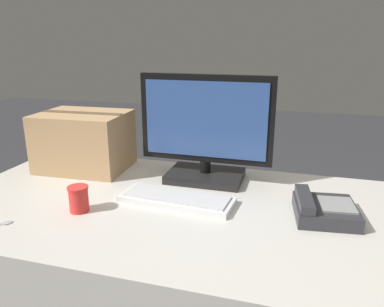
# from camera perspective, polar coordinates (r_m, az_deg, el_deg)

# --- Properties ---
(office_desk) EXTENTS (1.80, 0.90, 0.74)m
(office_desk) POSITION_cam_1_polar(r_m,az_deg,el_deg) (1.53, -0.14, -20.60)
(office_desk) COLOR beige
(office_desk) RESTS_ON ground_plane
(monitor) EXTENTS (0.54, 0.21, 0.44)m
(monitor) POSITION_cam_1_polar(r_m,az_deg,el_deg) (1.52, 2.09, 2.89)
(monitor) COLOR black
(monitor) RESTS_ON office_desk
(keyboard) EXTENTS (0.42, 0.18, 0.03)m
(keyboard) POSITION_cam_1_polar(r_m,az_deg,el_deg) (1.36, -2.37, -6.96)
(keyboard) COLOR silver
(keyboard) RESTS_ON office_desk
(desk_phone) EXTENTS (0.22, 0.23, 0.08)m
(desk_phone) POSITION_cam_1_polar(r_m,az_deg,el_deg) (1.32, 19.34, -8.02)
(desk_phone) COLOR #2D2D33
(desk_phone) RESTS_ON office_desk
(paper_cup_left) EXTENTS (0.07, 0.07, 0.09)m
(paper_cup_left) POSITION_cam_1_polar(r_m,az_deg,el_deg) (1.34, -16.89, -6.61)
(paper_cup_left) COLOR red
(paper_cup_left) RESTS_ON office_desk
(cardboard_box) EXTENTS (0.39, 0.31, 0.26)m
(cardboard_box) POSITION_cam_1_polar(r_m,az_deg,el_deg) (1.75, -16.10, 1.86)
(cardboard_box) COLOR tan
(cardboard_box) RESTS_ON office_desk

